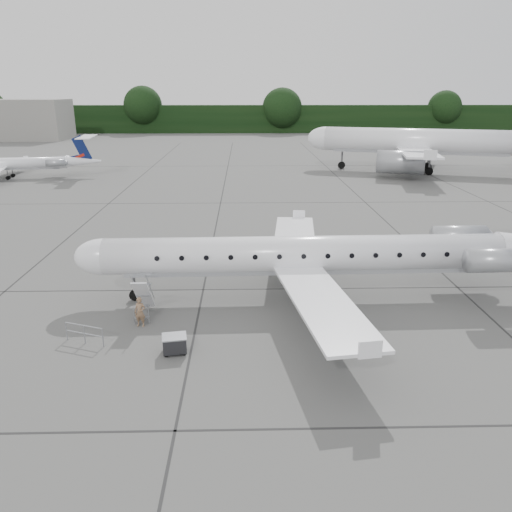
{
  "coord_description": "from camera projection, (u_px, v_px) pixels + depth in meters",
  "views": [
    {
      "loc": [
        -4.0,
        -24.89,
        12.27
      ],
      "look_at": [
        -3.27,
        4.98,
        2.3
      ],
      "focal_mm": 35.0,
      "sensor_mm": 36.0,
      "label": 1
    }
  ],
  "objects": [
    {
      "name": "main_regional_jet",
      "position": [
        304.0,
        237.0,
        29.81
      ],
      "size": [
        31.11,
        22.69,
        7.86
      ],
      "primitive_type": null,
      "rotation": [
        0.0,
        0.0,
        0.02
      ],
      "color": "white",
      "rests_on": "ground"
    },
    {
      "name": "safety_railing",
      "position": [
        84.0,
        334.0,
        25.26
      ],
      "size": [
        2.09,
        0.85,
        1.0
      ],
      "primitive_type": null,
      "rotation": [
        0.0,
        0.0,
        -0.36
      ],
      "color": "gray",
      "rests_on": "ground"
    },
    {
      "name": "baggage_cart",
      "position": [
        175.0,
        344.0,
        24.34
      ],
      "size": [
        1.26,
        1.08,
        0.98
      ],
      "primitive_type": null,
      "rotation": [
        0.0,
        0.0,
        0.16
      ],
      "color": "black",
      "rests_on": "ground"
    },
    {
      "name": "bg_regional_left",
      "position": [
        2.0,
        158.0,
        71.78
      ],
      "size": [
        24.41,
        18.8,
        5.96
      ],
      "primitive_type": null,
      "rotation": [
        0.0,
        0.0,
        0.11
      ],
      "color": "white",
      "rests_on": "ground"
    },
    {
      "name": "treeline",
      "position": [
        257.0,
        119.0,
        149.59
      ],
      "size": [
        260.0,
        4.0,
        8.0
      ],
      "primitive_type": "cube",
      "color": "black",
      "rests_on": "ground"
    },
    {
      "name": "ground",
      "position": [
        317.0,
        323.0,
        27.57
      ],
      "size": [
        320.0,
        320.0,
        0.0
      ],
      "primitive_type": "plane",
      "color": "#5D5D5B",
      "rests_on": "ground"
    },
    {
      "name": "airstair",
      "position": [
        144.0,
        296.0,
        28.11
      ],
      "size": [
        0.9,
        2.29,
        2.46
      ],
      "primitive_type": null,
      "rotation": [
        0.0,
        0.0,
        0.02
      ],
      "color": "white",
      "rests_on": "ground"
    },
    {
      "name": "passenger",
      "position": [
        140.0,
        312.0,
        27.01
      ],
      "size": [
        0.67,
        0.5,
        1.67
      ],
      "primitive_type": "imported",
      "rotation": [
        0.0,
        0.0,
        -0.18
      ],
      "color": "#816146",
      "rests_on": "ground"
    },
    {
      "name": "bg_narrowbody",
      "position": [
        420.0,
        129.0,
        76.51
      ],
      "size": [
        43.26,
        36.51,
        13.27
      ],
      "primitive_type": null,
      "rotation": [
        0.0,
        0.0,
        -0.31
      ],
      "color": "white",
      "rests_on": "ground"
    }
  ]
}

